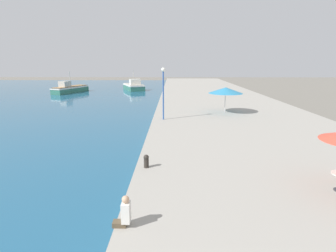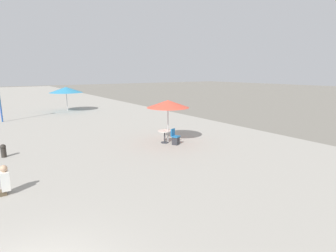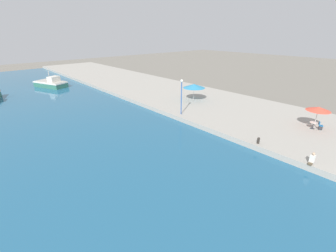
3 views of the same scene
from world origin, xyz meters
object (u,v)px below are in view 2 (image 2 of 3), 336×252
at_px(cafe_chair_left, 175,139).
at_px(person_at_quay, 4,182).
at_px(cafe_umbrella_pink, 168,104).
at_px(cafe_table, 165,134).
at_px(mooring_bollard, 3,150).
at_px(cafe_umbrella_white, 66,90).

bearing_deg(cafe_chair_left, person_at_quay, -13.25).
height_order(cafe_umbrella_pink, cafe_chair_left, cafe_umbrella_pink).
xyz_separation_m(cafe_table, person_at_quay, (-8.19, -2.47, -0.07)).
relative_size(cafe_table, mooring_bollard, 1.22).
bearing_deg(cafe_table, person_at_quay, -163.24).
distance_m(cafe_umbrella_white, person_at_quay, 20.32).
bearing_deg(cafe_umbrella_white, cafe_umbrella_pink, -84.45).
xyz_separation_m(cafe_umbrella_pink, cafe_table, (-0.20, 0.06, -1.77)).
bearing_deg(person_at_quay, cafe_chair_left, 12.04).
relative_size(cafe_chair_left, mooring_bollard, 1.39).
bearing_deg(cafe_umbrella_pink, cafe_table, 163.35).
bearing_deg(person_at_quay, cafe_umbrella_pink, 16.00).
xyz_separation_m(cafe_umbrella_pink, mooring_bollard, (-8.18, 2.31, -1.95)).
xyz_separation_m(cafe_chair_left, person_at_quay, (-8.50, -1.81, 0.13)).
height_order(cafe_umbrella_pink, cafe_umbrella_white, cafe_umbrella_white).
bearing_deg(mooring_bollard, cafe_chair_left, -19.31).
xyz_separation_m(cafe_table, mooring_bollard, (-7.98, 2.25, -0.18)).
relative_size(cafe_umbrella_pink, cafe_chair_left, 2.77).
bearing_deg(cafe_chair_left, cafe_umbrella_pink, -104.89).
distance_m(cafe_umbrella_pink, cafe_chair_left, 2.07).
bearing_deg(person_at_quay, cafe_table, 16.76).
xyz_separation_m(cafe_umbrella_white, mooring_bollard, (-6.56, -14.35, -1.93)).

